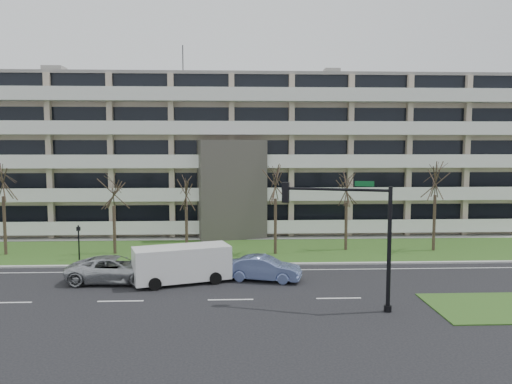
{
  "coord_description": "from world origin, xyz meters",
  "views": [
    {
      "loc": [
        0.24,
        -26.8,
        8.38
      ],
      "look_at": [
        1.83,
        10.0,
        5.05
      ],
      "focal_mm": 35.0,
      "sensor_mm": 36.0,
      "label": 1
    }
  ],
  "objects_px": {
    "pedestrian_signal": "(79,238)",
    "traffic_signal": "(352,227)",
    "silver_pickup": "(115,269)",
    "blue_sedan": "(264,268)",
    "white_van": "(183,261)"
  },
  "relations": [
    {
      "from": "blue_sedan",
      "to": "pedestrian_signal",
      "type": "bearing_deg",
      "value": 80.55
    },
    {
      "from": "silver_pickup",
      "to": "traffic_signal",
      "type": "bearing_deg",
      "value": -110.13
    },
    {
      "from": "silver_pickup",
      "to": "pedestrian_signal",
      "type": "distance_m",
      "value": 7.39
    },
    {
      "from": "blue_sedan",
      "to": "pedestrian_signal",
      "type": "distance_m",
      "value": 14.68
    },
    {
      "from": "silver_pickup",
      "to": "blue_sedan",
      "type": "height_order",
      "value": "silver_pickup"
    },
    {
      "from": "traffic_signal",
      "to": "silver_pickup",
      "type": "bearing_deg",
      "value": 174.77
    },
    {
      "from": "silver_pickup",
      "to": "traffic_signal",
      "type": "distance_m",
      "value": 14.98
    },
    {
      "from": "pedestrian_signal",
      "to": "traffic_signal",
      "type": "bearing_deg",
      "value": -28.57
    },
    {
      "from": "silver_pickup",
      "to": "white_van",
      "type": "height_order",
      "value": "white_van"
    },
    {
      "from": "traffic_signal",
      "to": "pedestrian_signal",
      "type": "bearing_deg",
      "value": 163.74
    },
    {
      "from": "silver_pickup",
      "to": "white_van",
      "type": "relative_size",
      "value": 0.93
    },
    {
      "from": "white_van",
      "to": "pedestrian_signal",
      "type": "xyz_separation_m",
      "value": [
        -8.3,
        6.37,
        0.32
      ]
    },
    {
      "from": "blue_sedan",
      "to": "silver_pickup",
      "type": "bearing_deg",
      "value": 105.21
    },
    {
      "from": "blue_sedan",
      "to": "traffic_signal",
      "type": "distance_m",
      "value": 7.89
    },
    {
      "from": "blue_sedan",
      "to": "white_van",
      "type": "distance_m",
      "value": 5.07
    }
  ]
}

